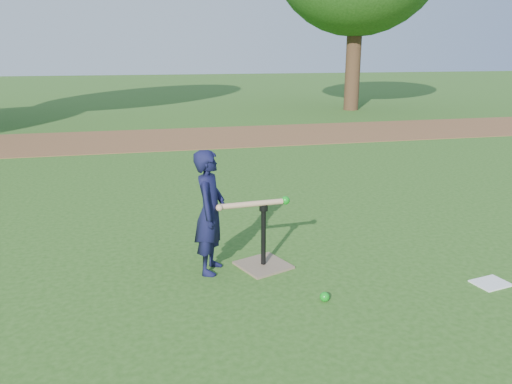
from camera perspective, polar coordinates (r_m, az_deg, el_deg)
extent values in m
plane|color=#285116|center=(4.60, -3.32, -9.54)|extent=(80.00, 80.00, 0.00)
cube|color=brown|center=(11.79, -9.85, 6.03)|extent=(24.00, 3.00, 0.01)
imported|color=black|center=(4.51, -5.27, -2.31)|extent=(0.41, 0.49, 1.14)
sphere|color=#0D9518|center=(4.19, 7.85, -11.78)|extent=(0.08, 0.08, 0.08)
cube|color=white|center=(4.90, 25.25, -9.40)|extent=(0.34, 0.28, 0.01)
cube|color=#7F6851|center=(4.78, 0.84, -8.35)|extent=(0.55, 0.55, 0.02)
cylinder|color=black|center=(4.67, 0.86, -5.11)|extent=(0.05, 0.05, 0.55)
cylinder|color=black|center=(4.58, 0.87, -1.78)|extent=(0.08, 0.08, 0.06)
cylinder|color=tan|center=(4.52, -0.54, -1.39)|extent=(0.60, 0.09, 0.05)
sphere|color=tan|center=(4.43, -4.21, -1.81)|extent=(0.06, 0.06, 0.06)
sphere|color=#0D9518|center=(4.63, 3.38, -0.96)|extent=(0.08, 0.08, 0.08)
cylinder|color=#382316|center=(17.64, 11.06, 14.74)|extent=(0.50, 0.50, 3.42)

